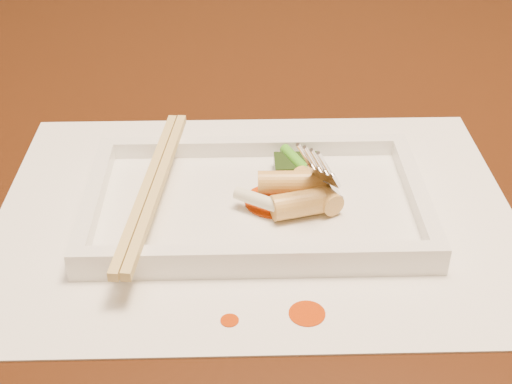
{
  "coord_description": "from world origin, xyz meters",
  "views": [
    {
      "loc": [
        -0.1,
        -0.57,
        1.07
      ],
      "look_at": [
        -0.09,
        -0.12,
        0.77
      ],
      "focal_mm": 50.0,
      "sensor_mm": 36.0,
      "label": 1
    }
  ],
  "objects_px": {
    "chopstick_a": "(148,185)",
    "fork": "(350,105)",
    "placemat": "(256,212)",
    "plate_base": "(256,207)",
    "table": "(337,221)"
  },
  "relations": [
    {
      "from": "chopstick_a",
      "to": "fork",
      "type": "bearing_deg",
      "value": 6.75
    },
    {
      "from": "placemat",
      "to": "plate_base",
      "type": "relative_size",
      "value": 1.54
    },
    {
      "from": "plate_base",
      "to": "fork",
      "type": "height_order",
      "value": "fork"
    },
    {
      "from": "plate_base",
      "to": "fork",
      "type": "distance_m",
      "value": 0.11
    },
    {
      "from": "placemat",
      "to": "fork",
      "type": "bearing_deg",
      "value": 14.42
    },
    {
      "from": "plate_base",
      "to": "chopstick_a",
      "type": "relative_size",
      "value": 1.22
    },
    {
      "from": "placemat",
      "to": "chopstick_a",
      "type": "height_order",
      "value": "chopstick_a"
    },
    {
      "from": "plate_base",
      "to": "table",
      "type": "bearing_deg",
      "value": 55.5
    },
    {
      "from": "table",
      "to": "fork",
      "type": "relative_size",
      "value": 10.0
    },
    {
      "from": "chopstick_a",
      "to": "placemat",
      "type": "bearing_deg",
      "value": 0.0
    },
    {
      "from": "placemat",
      "to": "chopstick_a",
      "type": "xyz_separation_m",
      "value": [
        -0.08,
        -0.0,
        0.03
      ]
    },
    {
      "from": "table",
      "to": "fork",
      "type": "distance_m",
      "value": 0.21
    },
    {
      "from": "plate_base",
      "to": "fork",
      "type": "bearing_deg",
      "value": 14.42
    },
    {
      "from": "plate_base",
      "to": "chopstick_a",
      "type": "bearing_deg",
      "value": -180.0
    },
    {
      "from": "table",
      "to": "chopstick_a",
      "type": "height_order",
      "value": "chopstick_a"
    }
  ]
}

